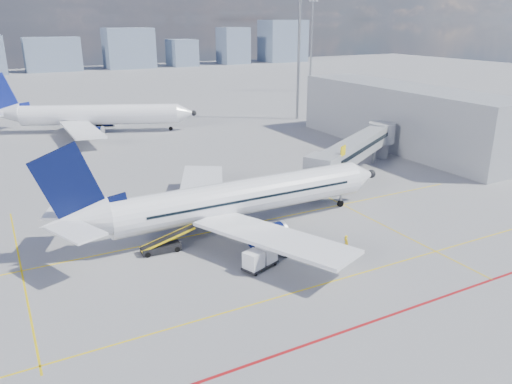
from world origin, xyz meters
The scene contains 13 objects.
ground centered at (0.00, 0.00, 0.00)m, with size 420.00×420.00×0.00m, color gray.
apron_markings centered at (-0.58, -3.91, 0.01)m, with size 90.00×35.12×0.01m.
jet_bridge centered at (23.51, 16.91, 3.74)m, with size 23.55×15.78×6.30m.
terminal_block centered at (39.95, 26.00, 5.00)m, with size 10.00×42.00×10.00m.
floodlight_mast_ne centered at (38.00, 55.00, 13.59)m, with size 3.20×0.61×25.45m.
floodlight_mast_far centered at (65.00, 90.00, 13.59)m, with size 3.20×0.61×25.45m.
distant_skyline centered at (10.81, 190.00, 8.31)m, with size 257.76×15.98×21.57m.
main_aircraft centered at (-0.41, 7.55, 3.22)m, with size 36.55×31.85×10.78m.
second_aircraft centered at (-3.45, 62.15, 3.22)m, with size 36.81×31.08×11.32m.
baggage_tug centered at (1.74, 0.27, 0.76)m, with size 2.53×1.92×1.58m.
cargo_dolly centered at (-1.87, -1.18, 1.00)m, with size 3.62×2.53×1.82m.
belt_loader centered at (-8.24, 5.90, 0.54)m, with size 5.18×1.60×2.09m.
ramp_worker centered at (6.66, -2.03, 0.81)m, with size 0.59×0.39×1.62m, color yellow.
Camera 1 is at (-20.34, -34.80, 20.24)m, focal length 35.00 mm.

